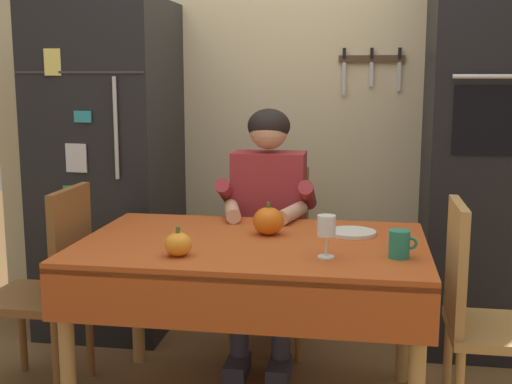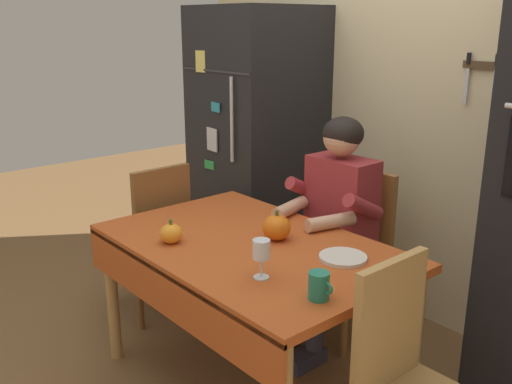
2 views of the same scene
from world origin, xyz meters
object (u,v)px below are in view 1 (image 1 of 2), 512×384
at_px(seated_person, 267,213).
at_px(serving_tray, 352,233).
at_px(chair_right_side, 481,310).
at_px(pumpkin_large, 178,244).
at_px(coffee_mug, 400,244).
at_px(wine_glass, 326,228).
at_px(pumpkin_medium, 268,221).
at_px(chair_behind_person, 272,247).
at_px(chair_left_side, 51,282).
at_px(refrigerator, 109,168).
at_px(dining_table, 252,262).
at_px(wall_oven, 487,146).

xyz_separation_m(seated_person, serving_tray, (0.43, -0.40, 0.01)).
bearing_deg(chair_right_side, pumpkin_large, -168.39).
bearing_deg(coffee_mug, wine_glass, -170.97).
bearing_deg(pumpkin_medium, chair_behind_person, 96.60).
height_order(chair_left_side, coffee_mug, chair_left_side).
xyz_separation_m(refrigerator, chair_right_side, (1.85, -0.90, -0.39)).
height_order(coffee_mug, pumpkin_large, pumpkin_large).
xyz_separation_m(seated_person, wine_glass, (0.34, -0.79, 0.12)).
relative_size(chair_behind_person, seated_person, 0.75).
xyz_separation_m(refrigerator, coffee_mug, (1.53, -1.02, -0.11)).
bearing_deg(serving_tray, coffee_mug, -62.11).
bearing_deg(coffee_mug, pumpkin_medium, 152.09).
height_order(chair_left_side, wine_glass, chair_left_side).
distance_m(refrigerator, chair_behind_person, 1.01).
bearing_deg(seated_person, wine_glass, -66.76).
bearing_deg(chair_right_side, chair_behind_person, 138.94).
height_order(dining_table, chair_behind_person, chair_behind_person).
relative_size(wall_oven, chair_right_side, 2.26).
xyz_separation_m(chair_right_side, wine_glass, (-0.59, -0.17, 0.34)).
relative_size(chair_behind_person, coffee_mug, 8.83).
xyz_separation_m(refrigerator, pumpkin_large, (0.72, -1.13, -0.12)).
bearing_deg(dining_table, pumpkin_large, -133.23).
relative_size(refrigerator, chair_behind_person, 1.94).
height_order(wine_glass, pumpkin_large, wine_glass).
xyz_separation_m(refrigerator, dining_table, (0.95, -0.88, -0.24)).
xyz_separation_m(chair_left_side, pumpkin_large, (0.67, -0.30, 0.27)).
relative_size(chair_behind_person, pumpkin_medium, 6.64).
xyz_separation_m(refrigerator, chair_left_side, (0.05, -0.83, -0.39)).
distance_m(refrigerator, wine_glass, 1.65).
bearing_deg(chair_right_side, seated_person, 146.27).
bearing_deg(wall_oven, dining_table, -138.69).
height_order(coffee_mug, wine_glass, wine_glass).
height_order(seated_person, pumpkin_medium, seated_person).
xyz_separation_m(chair_behind_person, pumpkin_medium, (0.08, -0.65, 0.29)).
height_order(chair_left_side, chair_right_side, same).
relative_size(refrigerator, pumpkin_medium, 12.86).
bearing_deg(chair_right_side, refrigerator, 154.09).
bearing_deg(wall_oven, seated_person, -163.51).
distance_m(wall_oven, pumpkin_medium, 1.30).
bearing_deg(wall_oven, chair_behind_person, -173.11).
relative_size(wine_glass, serving_tray, 0.79).
height_order(coffee_mug, serving_tray, coffee_mug).
xyz_separation_m(dining_table, serving_tray, (0.40, 0.20, 0.09)).
bearing_deg(refrigerator, wine_glass, -40.24).
bearing_deg(serving_tray, pumpkin_medium, -170.33).
bearing_deg(seated_person, chair_behind_person, 90.00).
height_order(chair_right_side, serving_tray, chair_right_side).
height_order(refrigerator, pumpkin_medium, refrigerator).
bearing_deg(pumpkin_large, dining_table, 46.77).
bearing_deg(chair_behind_person, pumpkin_medium, -83.40).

